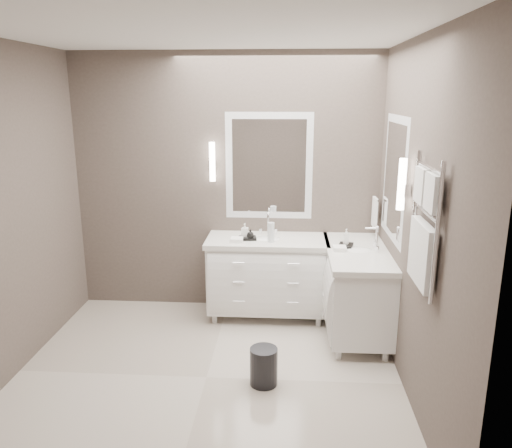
# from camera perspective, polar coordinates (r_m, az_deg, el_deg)

# --- Properties ---
(floor) EXTENTS (3.20, 3.00, 0.01)m
(floor) POSITION_cam_1_polar(r_m,az_deg,el_deg) (4.35, -5.67, -17.08)
(floor) COLOR beige
(floor) RESTS_ON ground
(ceiling) EXTENTS (3.20, 3.00, 0.01)m
(ceiling) POSITION_cam_1_polar(r_m,az_deg,el_deg) (3.72, -6.79, 21.16)
(ceiling) COLOR white
(ceiling) RESTS_ON wall_back
(wall_back) EXTENTS (3.20, 0.01, 2.70)m
(wall_back) POSITION_cam_1_polar(r_m,az_deg,el_deg) (5.27, -3.43, 4.51)
(wall_back) COLOR #4E443E
(wall_back) RESTS_ON floor
(wall_front) EXTENTS (3.20, 0.01, 2.70)m
(wall_front) POSITION_cam_1_polar(r_m,az_deg,el_deg) (2.42, -12.22, -8.27)
(wall_front) COLOR #4E443E
(wall_front) RESTS_ON floor
(wall_right) EXTENTS (0.01, 3.00, 2.70)m
(wall_right) POSITION_cam_1_polar(r_m,az_deg,el_deg) (3.88, 17.88, 0.11)
(wall_right) COLOR #4E443E
(wall_right) RESTS_ON floor
(vanity_back) EXTENTS (1.24, 0.59, 0.97)m
(vanity_back) POSITION_cam_1_polar(r_m,az_deg,el_deg) (5.19, 1.30, -5.53)
(vanity_back) COLOR white
(vanity_back) RESTS_ON floor
(vanity_right) EXTENTS (0.59, 1.24, 0.97)m
(vanity_right) POSITION_cam_1_polar(r_m,az_deg,el_deg) (4.93, 11.42, -6.95)
(vanity_right) COLOR white
(vanity_right) RESTS_ON floor
(mirror_back) EXTENTS (0.90, 0.02, 1.10)m
(mirror_back) POSITION_cam_1_polar(r_m,az_deg,el_deg) (5.19, 1.49, 6.61)
(mirror_back) COLOR white
(mirror_back) RESTS_ON wall_back
(mirror_right) EXTENTS (0.02, 0.90, 1.10)m
(mirror_right) POSITION_cam_1_polar(r_m,az_deg,el_deg) (4.60, 15.51, 5.04)
(mirror_right) COLOR white
(mirror_right) RESTS_ON wall_right
(sconce_back) EXTENTS (0.06, 0.06, 0.40)m
(sconce_back) POSITION_cam_1_polar(r_m,az_deg,el_deg) (5.17, -5.02, 7.01)
(sconce_back) COLOR white
(sconce_back) RESTS_ON wall_back
(sconce_right) EXTENTS (0.06, 0.06, 0.40)m
(sconce_right) POSITION_cam_1_polar(r_m,az_deg,el_deg) (4.02, 16.31, 4.27)
(sconce_right) COLOR white
(sconce_right) RESTS_ON wall_right
(towel_bar_corner) EXTENTS (0.03, 0.22, 0.30)m
(towel_bar_corner) POSITION_cam_1_polar(r_m,az_deg,el_deg) (5.21, 13.41, 1.40)
(towel_bar_corner) COLOR white
(towel_bar_corner) RESTS_ON wall_right
(towel_ladder) EXTENTS (0.06, 0.58, 0.90)m
(towel_ladder) POSITION_cam_1_polar(r_m,az_deg,el_deg) (3.48, 18.62, -0.86)
(towel_ladder) COLOR white
(towel_ladder) RESTS_ON wall_right
(waste_bin) EXTENTS (0.26, 0.26, 0.31)m
(waste_bin) POSITION_cam_1_polar(r_m,az_deg,el_deg) (4.17, 0.89, -15.96)
(waste_bin) COLOR black
(waste_bin) RESTS_ON floor
(amenity_tray_back) EXTENTS (0.19, 0.15, 0.03)m
(amenity_tray_back) POSITION_cam_1_polar(r_m,az_deg,el_deg) (5.04, -0.96, -1.63)
(amenity_tray_back) COLOR black
(amenity_tray_back) RESTS_ON vanity_back
(amenity_tray_right) EXTENTS (0.17, 0.20, 0.03)m
(amenity_tray_right) POSITION_cam_1_polar(r_m,az_deg,el_deg) (4.88, 10.21, -2.43)
(amenity_tray_right) COLOR black
(amenity_tray_right) RESTS_ON vanity_right
(water_bottle) EXTENTS (0.08, 0.08, 0.20)m
(water_bottle) POSITION_cam_1_polar(r_m,az_deg,el_deg) (4.94, 1.72, -0.95)
(water_bottle) COLOR silver
(water_bottle) RESTS_ON vanity_back
(soap_bottle_a) EXTENTS (0.07, 0.07, 0.13)m
(soap_bottle_a) POSITION_cam_1_polar(r_m,az_deg,el_deg) (5.04, -1.29, -0.69)
(soap_bottle_a) COLOR white
(soap_bottle_a) RESTS_ON amenity_tray_back
(soap_bottle_b) EXTENTS (0.08, 0.08, 0.09)m
(soap_bottle_b) POSITION_cam_1_polar(r_m,az_deg,el_deg) (4.99, -0.65, -1.10)
(soap_bottle_b) COLOR black
(soap_bottle_b) RESTS_ON amenity_tray_back
(soap_bottle_c) EXTENTS (0.08, 0.08, 0.15)m
(soap_bottle_c) POSITION_cam_1_polar(r_m,az_deg,el_deg) (4.85, 10.26, -1.43)
(soap_bottle_c) COLOR white
(soap_bottle_c) RESTS_ON amenity_tray_right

